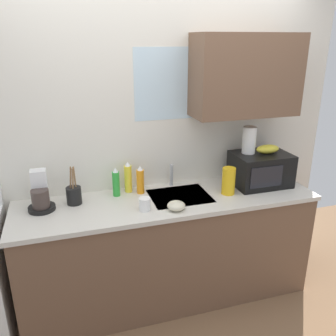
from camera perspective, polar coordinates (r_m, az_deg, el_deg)
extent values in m
cube|color=silver|center=(2.92, -2.02, 4.10)|extent=(3.08, 0.10, 2.50)
cube|color=brown|center=(2.88, 12.44, 14.36)|extent=(0.84, 0.32, 0.62)
cube|color=silver|center=(2.82, 0.15, 13.37)|extent=(0.56, 0.02, 0.55)
cube|color=brown|center=(2.96, 0.00, -13.15)|extent=(2.28, 0.60, 0.86)
cube|color=beige|center=(2.74, 0.00, -5.26)|extent=(2.31, 0.63, 0.03)
cube|color=#9EA0A5|center=(2.81, 1.89, -5.80)|extent=(0.46, 0.38, 0.14)
cylinder|color=#B2B5BA|center=(2.93, 0.54, -1.12)|extent=(0.03, 0.03, 0.19)
cube|color=black|center=(3.05, 14.66, -0.16)|extent=(0.46, 0.34, 0.27)
cube|color=black|center=(2.88, 15.58, -1.41)|extent=(0.28, 0.01, 0.17)
ellipsoid|color=gold|center=(3.02, 15.76, 2.96)|extent=(0.20, 0.11, 0.07)
cylinder|color=white|center=(2.96, 12.92, 4.41)|extent=(0.11, 0.11, 0.22)
cylinder|color=black|center=(2.71, -19.64, -6.09)|extent=(0.19, 0.19, 0.03)
cylinder|color=#3F332D|center=(2.66, -19.84, -4.64)|extent=(0.12, 0.12, 0.13)
cube|color=silver|center=(2.72, -19.93, -2.90)|extent=(0.11, 0.09, 0.26)
cylinder|color=orange|center=(2.80, -4.48, -2.19)|extent=(0.06, 0.06, 0.19)
cone|color=white|center=(2.76, -4.54, 0.01)|extent=(0.05, 0.05, 0.04)
cylinder|color=yellow|center=(2.83, -6.43, -1.75)|extent=(0.06, 0.06, 0.22)
cone|color=white|center=(2.78, -6.54, 0.68)|extent=(0.04, 0.04, 0.04)
cylinder|color=green|center=(2.77, -8.36, -2.56)|extent=(0.06, 0.06, 0.20)
cone|color=white|center=(2.73, -8.48, -0.32)|extent=(0.04, 0.04, 0.04)
cylinder|color=gold|center=(2.81, 9.72, -2.07)|extent=(0.10, 0.10, 0.22)
cylinder|color=white|center=(2.54, -3.79, -5.84)|extent=(0.08, 0.08, 0.09)
cylinder|color=black|center=(2.72, -14.90, -4.31)|extent=(0.11, 0.11, 0.13)
cylinder|color=olive|center=(2.68, -15.42, -2.34)|extent=(0.03, 0.03, 0.26)
cylinder|color=olive|center=(2.69, -14.72, -2.28)|extent=(0.02, 0.02, 0.25)
cylinder|color=olive|center=(2.66, -15.07, -2.55)|extent=(0.03, 0.02, 0.25)
ellipsoid|color=beige|center=(2.55, 1.38, -6.08)|extent=(0.13, 0.13, 0.06)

